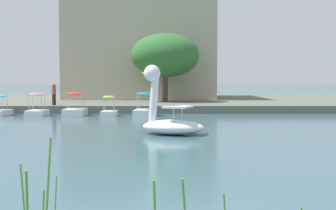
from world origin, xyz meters
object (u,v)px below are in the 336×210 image
(tree_broadleaf_behind_dock, at_px, (165,55))
(person_on_path, at_px, (54,93))
(pedal_boat_red, at_px, (75,109))
(pedal_boat_pink, at_px, (37,109))
(pedal_boat_teal, at_px, (144,109))
(pedal_boat_lime, at_px, (109,110))
(swan_boat, at_px, (169,118))

(tree_broadleaf_behind_dock, bearing_deg, person_on_path, -145.04)
(pedal_boat_red, xyz_separation_m, pedal_boat_pink, (-2.53, -0.12, 0.01))
(pedal_boat_teal, xyz_separation_m, tree_broadleaf_behind_dock, (1.39, 8.91, 4.11))
(pedal_boat_red, bearing_deg, person_on_path, 126.18)
(pedal_boat_pink, bearing_deg, pedal_boat_red, 2.68)
(person_on_path, bearing_deg, pedal_boat_lime, -35.74)
(pedal_boat_lime, bearing_deg, swan_boat, -68.97)
(pedal_boat_lime, bearing_deg, pedal_boat_teal, 2.83)
(pedal_boat_red, distance_m, person_on_path, 3.79)
(swan_boat, height_order, pedal_boat_teal, swan_boat)
(swan_boat, xyz_separation_m, pedal_boat_red, (-6.28, 10.51, -0.30))
(pedal_boat_red, height_order, person_on_path, person_on_path)
(pedal_boat_pink, bearing_deg, pedal_boat_lime, -2.05)
(pedal_boat_teal, bearing_deg, pedal_boat_lime, -177.17)
(pedal_boat_teal, bearing_deg, swan_boat, -81.35)
(tree_broadleaf_behind_dock, distance_m, person_on_path, 10.56)
(pedal_boat_red, height_order, pedal_boat_pink, pedal_boat_red)
(swan_boat, distance_m, pedal_boat_red, 12.24)
(pedal_boat_lime, distance_m, person_on_path, 5.66)
(swan_boat, bearing_deg, tree_broadleaf_behind_dock, 90.54)
(pedal_boat_lime, distance_m, tree_broadleaf_behind_dock, 10.63)
(pedal_boat_red, relative_size, person_on_path, 1.34)
(swan_boat, xyz_separation_m, pedal_boat_lime, (-3.93, 10.21, -0.37))
(pedal_boat_pink, xyz_separation_m, person_on_path, (0.37, 3.07, 0.97))
(pedal_boat_teal, xyz_separation_m, pedal_boat_pink, (-7.24, 0.06, -0.00))
(pedal_boat_teal, distance_m, pedal_boat_pink, 7.24)
(swan_boat, relative_size, pedal_boat_lime, 1.78)
(pedal_boat_lime, xyz_separation_m, tree_broadleaf_behind_dock, (3.74, 9.03, 4.19))
(pedal_boat_pink, relative_size, person_on_path, 1.16)
(swan_boat, distance_m, tree_broadleaf_behind_dock, 19.62)
(person_on_path, bearing_deg, tree_broadleaf_behind_dock, 34.96)
(pedal_boat_lime, bearing_deg, pedal_boat_red, 172.89)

